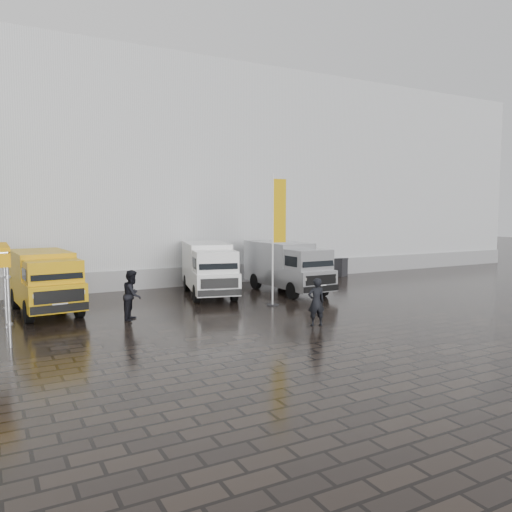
{
  "coord_description": "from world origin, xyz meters",
  "views": [
    {
      "loc": [
        -10.33,
        -16.66,
        3.91
      ],
      "look_at": [
        -0.12,
        2.2,
        1.99
      ],
      "focal_mm": 35.0,
      "sensor_mm": 36.0,
      "label": 1
    }
  ],
  "objects_px": {
    "flagpole": "(277,231)",
    "person_front": "(316,302)",
    "van_yellow": "(45,282)",
    "van_silver": "(287,268)",
    "person_tent": "(132,295)",
    "van_white": "(209,270)",
    "wheelie_bin": "(341,267)"
  },
  "relations": [
    {
      "from": "flagpole",
      "to": "person_front",
      "type": "height_order",
      "value": "flagpole"
    },
    {
      "from": "van_yellow",
      "to": "person_front",
      "type": "relative_size",
      "value": 3.07
    },
    {
      "from": "van_silver",
      "to": "person_tent",
      "type": "height_order",
      "value": "van_silver"
    },
    {
      "from": "van_white",
      "to": "person_front",
      "type": "distance_m",
      "value": 7.61
    },
    {
      "from": "van_white",
      "to": "wheelie_bin",
      "type": "distance_m",
      "value": 10.14
    },
    {
      "from": "flagpole",
      "to": "wheelie_bin",
      "type": "xyz_separation_m",
      "value": [
        8.25,
        6.23,
        -2.54
      ]
    },
    {
      "from": "flagpole",
      "to": "person_front",
      "type": "relative_size",
      "value": 3.29
    },
    {
      "from": "van_yellow",
      "to": "person_tent",
      "type": "height_order",
      "value": "van_yellow"
    },
    {
      "from": "van_white",
      "to": "person_front",
      "type": "height_order",
      "value": "van_white"
    },
    {
      "from": "wheelie_bin",
      "to": "person_tent",
      "type": "height_order",
      "value": "person_tent"
    },
    {
      "from": "van_yellow",
      "to": "wheelie_bin",
      "type": "height_order",
      "value": "van_yellow"
    },
    {
      "from": "van_silver",
      "to": "person_front",
      "type": "height_order",
      "value": "van_silver"
    },
    {
      "from": "person_tent",
      "to": "person_front",
      "type": "bearing_deg",
      "value": -96.54
    },
    {
      "from": "van_yellow",
      "to": "person_front",
      "type": "distance_m",
      "value": 10.47
    },
    {
      "from": "van_yellow",
      "to": "van_white",
      "type": "height_order",
      "value": "van_white"
    },
    {
      "from": "van_white",
      "to": "wheelie_bin",
      "type": "bearing_deg",
      "value": 28.72
    },
    {
      "from": "van_silver",
      "to": "person_front",
      "type": "bearing_deg",
      "value": -114.12
    },
    {
      "from": "van_white",
      "to": "flagpole",
      "type": "relative_size",
      "value": 1.02
    },
    {
      "from": "van_yellow",
      "to": "person_tent",
      "type": "distance_m",
      "value": 3.9
    },
    {
      "from": "van_yellow",
      "to": "person_tent",
      "type": "xyz_separation_m",
      "value": [
        2.64,
        -2.86,
        -0.27
      ]
    },
    {
      "from": "van_white",
      "to": "person_tent",
      "type": "distance_m",
      "value": 5.75
    },
    {
      "from": "van_yellow",
      "to": "van_white",
      "type": "distance_m",
      "value": 7.18
    },
    {
      "from": "wheelie_bin",
      "to": "person_front",
      "type": "bearing_deg",
      "value": -149.15
    },
    {
      "from": "van_yellow",
      "to": "flagpole",
      "type": "xyz_separation_m",
      "value": [
        8.67,
        -2.92,
        1.91
      ]
    },
    {
      "from": "van_yellow",
      "to": "flagpole",
      "type": "distance_m",
      "value": 9.34
    },
    {
      "from": "van_white",
      "to": "van_yellow",
      "type": "bearing_deg",
      "value": -160.63
    },
    {
      "from": "van_yellow",
      "to": "person_front",
      "type": "xyz_separation_m",
      "value": [
        7.91,
        -6.86,
        -0.35
      ]
    },
    {
      "from": "van_white",
      "to": "van_silver",
      "type": "xyz_separation_m",
      "value": [
        3.68,
        -1.0,
        -0.01
      ]
    },
    {
      "from": "person_front",
      "to": "wheelie_bin",
      "type": "bearing_deg",
      "value": -119.22
    },
    {
      "from": "van_white",
      "to": "wheelie_bin",
      "type": "height_order",
      "value": "van_white"
    },
    {
      "from": "person_front",
      "to": "person_tent",
      "type": "height_order",
      "value": "person_tent"
    },
    {
      "from": "van_silver",
      "to": "person_front",
      "type": "distance_m",
      "value": 7.18
    }
  ]
}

